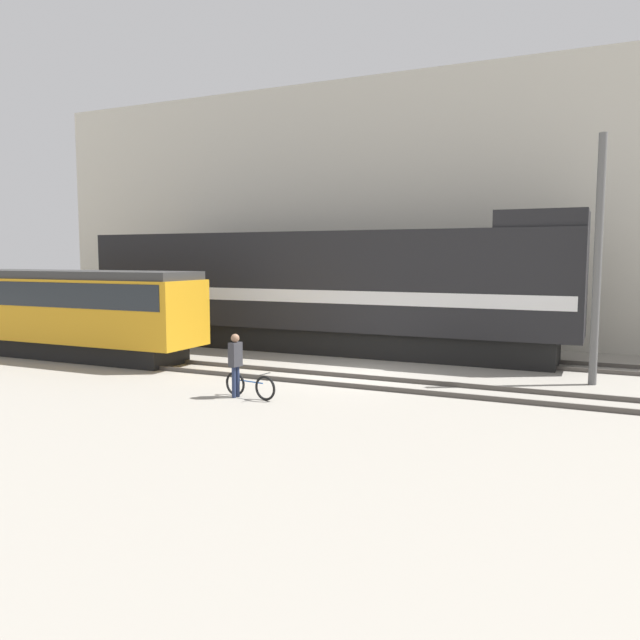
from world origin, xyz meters
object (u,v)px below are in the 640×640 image
Objects in this scene: bicycle at (250,386)px; utility_pole_left at (598,261)px; streetcar at (58,307)px; person at (235,359)px; freight_locomotive at (319,289)px.

utility_pole_left is (8.56, 5.94, 3.41)m from bicycle.
streetcar is 11.06m from bicycle.
person is at bearing -146.11° from utility_pole_left.
streetcar is at bearing 163.50° from bicycle.
freight_locomotive reaches higher than bicycle.
freight_locomotive is 9.10m from person.
streetcar is at bearing -171.55° from utility_pole_left.
streetcar is 6.96× the size of person.
streetcar is 10.62m from person.
utility_pole_left is (8.97, 6.02, 2.67)m from person.
freight_locomotive is at bearing 102.55° from bicycle.
person is (-0.41, -0.08, 0.74)m from bicycle.
person is 0.24× the size of utility_pole_left.
bicycle is at bearing -77.45° from freight_locomotive.
streetcar is 1.64× the size of utility_pole_left.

